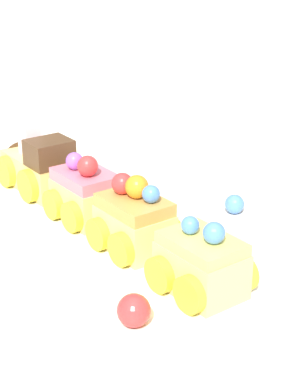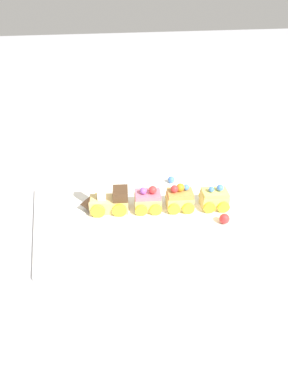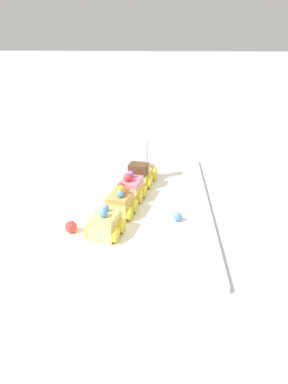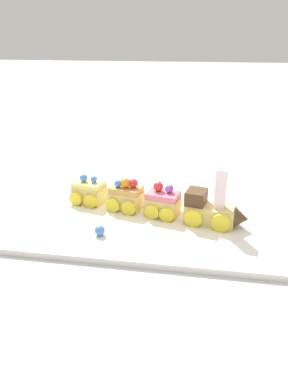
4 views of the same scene
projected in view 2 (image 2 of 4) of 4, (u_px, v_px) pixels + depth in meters
name	position (u px, v px, depth m)	size (l,w,h in m)	color
ground_plane	(153.00, 208.00, 0.81)	(10.00, 10.00, 0.00)	#B2B2B7
display_board	(153.00, 206.00, 0.81)	(0.61, 0.34, 0.01)	white
cake_train_locomotive	(106.00, 201.00, 0.77)	(0.13, 0.08, 0.12)	#E5C675
cake_car_strawberry	(148.00, 201.00, 0.77)	(0.08, 0.08, 0.07)	#E5C675
cake_car_caramel	(180.00, 199.00, 0.78)	(0.08, 0.08, 0.07)	#E5C675
cake_car_lemon	(214.00, 199.00, 0.78)	(0.08, 0.08, 0.06)	#E5C675
gumball_blue	(171.00, 180.00, 0.89)	(0.02, 0.02, 0.02)	#4C84E0
gumball_red	(224.00, 219.00, 0.73)	(0.03, 0.03, 0.03)	red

